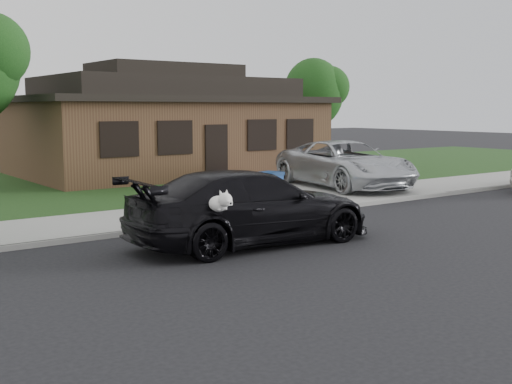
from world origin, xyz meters
TOP-DOWN VIEW (x-y plane):
  - ground at (0.00, 0.00)m, footprint 120.00×120.00m
  - sidewalk at (0.00, 5.00)m, footprint 60.00×3.00m
  - curb at (0.00, 3.50)m, footprint 60.00×0.12m
  - lawn at (0.00, 13.00)m, footprint 60.00×13.00m
  - driveway at (6.00, 10.00)m, footprint 4.50×13.00m
  - sedan at (-1.44, 1.11)m, footprint 5.61×2.68m
  - minivan at (6.44, 6.42)m, footprint 3.56×6.19m
  - recycling_bin at (1.67, 4.51)m, footprint 0.71×0.71m
  - house at (4.00, 15.00)m, footprint 12.60×8.60m
  - tree_1 at (12.14, 14.40)m, footprint 3.15×3.00m

SIDE VIEW (x-z plane):
  - ground at x=0.00m, z-range 0.00..0.00m
  - sidewalk at x=0.00m, z-range 0.00..0.12m
  - curb at x=0.00m, z-range 0.00..0.12m
  - lawn at x=0.00m, z-range 0.00..0.13m
  - driveway at x=6.00m, z-range 0.00..0.14m
  - recycling_bin at x=1.67m, z-range 0.13..1.11m
  - sedan at x=-1.44m, z-range 0.00..1.60m
  - minivan at x=6.44m, z-range 0.14..1.77m
  - house at x=4.00m, z-range -0.19..4.46m
  - tree_1 at x=12.14m, z-range 1.09..6.34m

